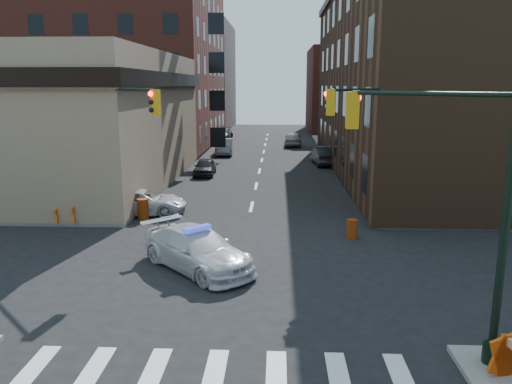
# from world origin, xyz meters

# --- Properties ---
(ground) EXTENTS (140.00, 140.00, 0.00)m
(ground) POSITION_xyz_m (0.00, 0.00, 0.00)
(ground) COLOR black
(ground) RESTS_ON ground
(sidewalk_nw) EXTENTS (34.00, 54.50, 0.15)m
(sidewalk_nw) POSITION_xyz_m (-23.00, 32.75, 0.07)
(sidewalk_nw) COLOR gray
(sidewalk_nw) RESTS_ON ground
(sidewalk_ne) EXTENTS (34.00, 54.50, 0.15)m
(sidewalk_ne) POSITION_xyz_m (23.00, 32.75, 0.07)
(sidewalk_ne) COLOR gray
(sidewalk_ne) RESTS_ON ground
(bank_building) EXTENTS (22.00, 22.00, 9.00)m
(bank_building) POSITION_xyz_m (-17.00, 16.50, 4.50)
(bank_building) COLOR #877558
(bank_building) RESTS_ON ground
(apartment_block) EXTENTS (25.00, 25.00, 24.00)m
(apartment_block) POSITION_xyz_m (-18.50, 40.00, 12.00)
(apartment_block) COLOR maroon
(apartment_block) RESTS_ON ground
(commercial_row_ne) EXTENTS (14.00, 34.00, 14.00)m
(commercial_row_ne) POSITION_xyz_m (13.00, 22.50, 7.00)
(commercial_row_ne) COLOR #452E1B
(commercial_row_ne) RESTS_ON ground
(filler_nw) EXTENTS (20.00, 18.00, 16.00)m
(filler_nw) POSITION_xyz_m (-16.00, 62.00, 8.00)
(filler_nw) COLOR brown
(filler_nw) RESTS_ON ground
(filler_ne) EXTENTS (16.00, 16.00, 12.00)m
(filler_ne) POSITION_xyz_m (14.00, 58.00, 6.00)
(filler_ne) COLOR maroon
(filler_ne) RESTS_ON ground
(signal_pole_se) EXTENTS (5.40, 5.27, 8.00)m
(signal_pole_se) POSITION_xyz_m (6.04, -5.52, 4.61)
(signal_pole_se) COLOR black
(signal_pole_se) RESTS_ON sidewalk_se
(signal_pole_nw) EXTENTS (3.58, 3.67, 8.00)m
(signal_pole_nw) POSITION_xyz_m (-5.85, 5.34, 4.34)
(signal_pole_nw) COLOR black
(signal_pole_nw) RESTS_ON sidewalk_nw
(signal_pole_ne) EXTENTS (3.67, 3.58, 8.00)m
(signal_pole_ne) POSITION_xyz_m (5.84, 5.35, 4.34)
(signal_pole_ne) COLOR black
(signal_pole_ne) RESTS_ON sidewalk_ne
(tree_ne_near) EXTENTS (3.00, 3.00, 4.85)m
(tree_ne_near) POSITION_xyz_m (7.50, 26.00, 3.49)
(tree_ne_near) COLOR black
(tree_ne_near) RESTS_ON sidewalk_ne
(tree_ne_far) EXTENTS (3.00, 3.00, 4.85)m
(tree_ne_far) POSITION_xyz_m (7.50, 34.00, 3.49)
(tree_ne_far) COLOR black
(tree_ne_far) RESTS_ON sidewalk_ne
(police_car) EXTENTS (5.25, 5.29, 1.54)m
(police_car) POSITION_xyz_m (-1.54, 0.14, 0.77)
(police_car) COLOR silver
(police_car) RESTS_ON ground
(pickup) EXTENTS (4.88, 2.46, 1.32)m
(pickup) POSITION_xyz_m (-5.80, 8.14, 0.66)
(pickup) COLOR silver
(pickup) RESTS_ON ground
(parked_car_wnear) EXTENTS (1.63, 3.83, 1.29)m
(parked_car_wnear) POSITION_xyz_m (-4.15, 20.09, 0.64)
(parked_car_wnear) COLOR black
(parked_car_wnear) RESTS_ON ground
(parked_car_wfar) EXTENTS (1.92, 4.82, 1.56)m
(parked_car_wfar) POSITION_xyz_m (-3.86, 31.74, 0.78)
(parked_car_wfar) COLOR gray
(parked_car_wfar) RESTS_ON ground
(parked_car_wdeep) EXTENTS (2.44, 5.22, 1.48)m
(parked_car_wdeep) POSITION_xyz_m (-5.50, 44.81, 0.74)
(parked_car_wdeep) COLOR black
(parked_car_wdeep) RESTS_ON ground
(parked_car_enear) EXTENTS (2.19, 5.07, 1.62)m
(parked_car_enear) POSITION_xyz_m (5.50, 25.70, 0.81)
(parked_car_enear) COLOR black
(parked_car_enear) RESTS_ON ground
(parked_car_efar) EXTENTS (2.06, 4.75, 1.59)m
(parked_car_efar) POSITION_xyz_m (3.18, 39.14, 0.80)
(parked_car_efar) COLOR #94969C
(parked_car_efar) RESTS_ON ground
(pedestrian_a) EXTENTS (0.72, 0.63, 1.65)m
(pedestrian_a) POSITION_xyz_m (-9.68, 7.70, 0.97)
(pedestrian_a) COLOR black
(pedestrian_a) RESTS_ON sidewalk_nw
(pedestrian_b) EXTENTS (0.86, 0.72, 1.57)m
(pedestrian_b) POSITION_xyz_m (-10.51, 6.40, 0.93)
(pedestrian_b) COLOR black
(pedestrian_b) RESTS_ON sidewalk_nw
(pedestrian_c) EXTENTS (0.98, 0.83, 1.58)m
(pedestrian_c) POSITION_xyz_m (-12.35, 6.63, 0.94)
(pedestrian_c) COLOR #212532
(pedestrian_c) RESTS_ON sidewalk_nw
(barrel_road) EXTENTS (0.66, 0.66, 0.89)m
(barrel_road) POSITION_xyz_m (4.90, 4.26, 0.44)
(barrel_road) COLOR orange
(barrel_road) RESTS_ON ground
(barrel_bank) EXTENTS (0.65, 0.65, 1.08)m
(barrel_bank) POSITION_xyz_m (-5.50, 7.12, 0.54)
(barrel_bank) COLOR red
(barrel_bank) RESTS_ON ground
(barricade_nw_a) EXTENTS (1.39, 0.87, 0.97)m
(barricade_nw_a) POSITION_xyz_m (-8.06, 5.83, 0.63)
(barricade_nw_a) COLOR #C73609
(barricade_nw_a) RESTS_ON sidewalk_nw
(barricade_nw_b) EXTENTS (1.15, 0.62, 0.84)m
(barricade_nw_b) POSITION_xyz_m (-8.93, 5.71, 0.57)
(barricade_nw_b) COLOR #C05D09
(barricade_nw_b) RESTS_ON sidewalk_nw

